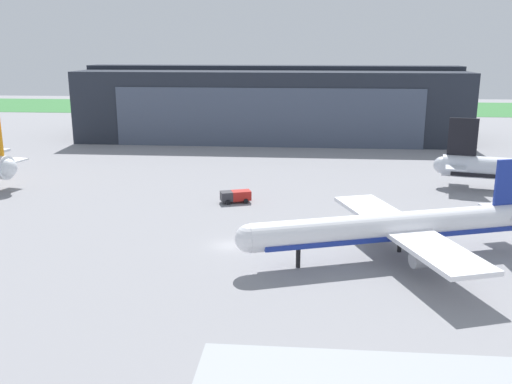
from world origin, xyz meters
The scene contains 5 objects.
ground_plane centered at (0.00, 0.00, 0.00)m, with size 440.00×440.00×0.00m, color gray.
grass_field_strip centered at (0.00, 174.50, 0.04)m, with size 440.00×56.00×0.08m, color #38773C.
maintenance_hangar centered at (0.16, 93.73, 9.85)m, with size 106.64×35.59×20.63m.
airliner_near_left centered at (21.91, -2.58, 4.11)m, with size 39.44×31.47×12.08m.
fuel_bowser centered at (-1.69, 21.47, 1.19)m, with size 5.55×3.73×2.03m.
Camera 1 is at (9.91, -71.28, 26.40)m, focal length 39.47 mm.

